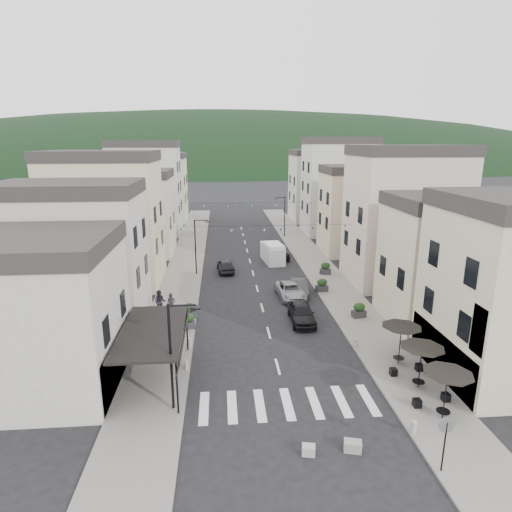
% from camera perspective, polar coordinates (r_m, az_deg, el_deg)
% --- Properties ---
extents(ground, '(700.00, 700.00, 0.00)m').
position_cam_1_polar(ground, '(22.99, 5.03, -21.83)').
color(ground, black).
rests_on(ground, ground).
extents(sidewalk_left, '(4.00, 76.00, 0.12)m').
position_cam_1_polar(sidewalk_left, '(52.11, -9.16, -0.48)').
color(sidewalk_left, slate).
rests_on(sidewalk_left, ground).
extents(sidewalk_right, '(4.00, 76.00, 0.12)m').
position_cam_1_polar(sidewalk_right, '(53.08, 7.20, -0.12)').
color(sidewalk_right, slate).
rests_on(sidewalk_right, ground).
extents(hill_backdrop, '(640.00, 360.00, 70.00)m').
position_cam_1_polar(hill_backdrop, '(318.43, -4.31, 12.42)').
color(hill_backdrop, black).
rests_on(hill_backdrop, ground).
extents(boutique_building, '(12.00, 8.00, 8.00)m').
position_cam_1_polar(boutique_building, '(27.85, -30.47, -7.71)').
color(boutique_building, '#A7A299').
rests_on(boutique_building, ground).
extents(boutique_awning, '(3.77, 7.50, 3.28)m').
position_cam_1_polar(boutique_awning, '(25.73, -13.16, -9.88)').
color(boutique_awning, black).
rests_on(boutique_awning, ground).
extents(buildings_row_left, '(10.20, 54.16, 14.00)m').
position_cam_1_polar(buildings_row_left, '(57.47, -16.02, 6.74)').
color(buildings_row_left, '#A7A299').
rests_on(buildings_row_left, ground).
extents(buildings_row_right, '(10.20, 54.16, 14.50)m').
position_cam_1_polar(buildings_row_right, '(58.05, 13.30, 7.19)').
color(buildings_row_right, '#B4A88F').
rests_on(buildings_row_right, ground).
extents(cafe_terrace, '(2.50, 8.10, 2.53)m').
position_cam_1_polar(cafe_terrace, '(26.28, 21.22, -11.83)').
color(cafe_terrace, black).
rests_on(cafe_terrace, ground).
extents(streetlamp_left_near, '(1.70, 0.56, 6.00)m').
position_cam_1_polar(streetlamp_left_near, '(22.61, -10.66, -11.70)').
color(streetlamp_left_near, black).
rests_on(streetlamp_left_near, ground).
extents(streetlamp_left_far, '(1.70, 0.56, 6.00)m').
position_cam_1_polar(streetlamp_left_far, '(45.31, -7.76, 1.99)').
color(streetlamp_left_far, black).
rests_on(streetlamp_left_far, ground).
extents(streetlamp_right_far, '(1.70, 0.56, 6.00)m').
position_cam_1_polar(streetlamp_right_far, '(63.60, 3.60, 5.82)').
color(streetlamp_right_far, black).
rests_on(streetlamp_right_far, ground).
extents(traffic_sign, '(0.70, 0.07, 2.70)m').
position_cam_1_polar(traffic_sign, '(20.93, 23.98, -20.88)').
color(traffic_sign, black).
rests_on(traffic_sign, ground).
extents(bollards, '(11.66, 10.26, 0.60)m').
position_cam_1_polar(bollards, '(27.33, 3.05, -14.26)').
color(bollards, gray).
rests_on(bollards, ground).
extents(bunting_near, '(19.00, 0.28, 0.62)m').
position_cam_1_polar(bunting_near, '(41.07, 0.03, 3.58)').
color(bunting_near, black).
rests_on(bunting_near, ground).
extents(bunting_far, '(19.00, 0.28, 0.62)m').
position_cam_1_polar(bunting_far, '(56.80, -1.34, 6.74)').
color(bunting_far, black).
rests_on(bunting_far, ground).
extents(parked_car_a, '(1.90, 4.58, 1.55)m').
position_cam_1_polar(parked_car_a, '(34.07, 6.10, -7.52)').
color(parked_car_a, black).
rests_on(parked_car_a, ground).
extents(parked_car_b, '(1.75, 4.16, 1.34)m').
position_cam_1_polar(parked_car_b, '(40.09, 5.80, -4.18)').
color(parked_car_b, '#2F2F31').
rests_on(parked_car_b, ground).
extents(parked_car_c, '(2.56, 4.95, 1.33)m').
position_cam_1_polar(parked_car_c, '(39.15, 4.60, -4.62)').
color(parked_car_c, '#92949A').
rests_on(parked_car_c, ground).
extents(parked_car_d, '(2.73, 5.48, 1.53)m').
position_cam_1_polar(parked_car_d, '(52.32, 2.87, 0.56)').
color(parked_car_d, black).
rests_on(parked_car_d, ground).
extents(parked_car_e, '(2.06, 4.38, 1.45)m').
position_cam_1_polar(parked_car_e, '(46.83, -4.07, -1.24)').
color(parked_car_e, black).
rests_on(parked_car_e, ground).
extents(delivery_van, '(2.51, 5.06, 2.33)m').
position_cam_1_polar(delivery_van, '(50.44, 2.23, 0.46)').
color(delivery_van, silver).
rests_on(delivery_van, ground).
extents(pedestrian_a, '(0.76, 0.55, 1.94)m').
position_cam_1_polar(pedestrian_a, '(35.22, -11.24, -6.42)').
color(pedestrian_a, black).
rests_on(pedestrian_a, sidewalk_left).
extents(pedestrian_b, '(0.99, 0.78, 1.98)m').
position_cam_1_polar(pedestrian_b, '(35.97, -12.69, -6.00)').
color(pedestrian_b, black).
rests_on(pedestrian_b, sidewalk_left).
extents(concrete_block_a, '(0.90, 0.69, 0.50)m').
position_cam_1_polar(concrete_block_a, '(21.92, 12.77, -23.48)').
color(concrete_block_a, gray).
rests_on(concrete_block_a, ground).
extents(concrete_block_b, '(0.68, 0.56, 0.45)m').
position_cam_1_polar(concrete_block_b, '(21.43, 7.02, -24.30)').
color(concrete_block_b, '#9C9A94').
rests_on(concrete_block_b, ground).
extents(planter_la, '(1.29, 1.00, 1.28)m').
position_cam_1_polar(planter_la, '(34.73, -8.82, -7.23)').
color(planter_la, '#29292B').
rests_on(planter_la, sidewalk_left).
extents(planter_lb, '(1.10, 0.66, 1.19)m').
position_cam_1_polar(planter_lb, '(32.96, -9.03, -8.57)').
color(planter_lb, '#2F2F31').
rests_on(planter_lb, sidewalk_left).
extents(planter_ra, '(1.17, 0.77, 1.21)m').
position_cam_1_polar(planter_ra, '(35.52, 13.58, -7.03)').
color(planter_ra, '#2B2B2D').
rests_on(planter_ra, sidewalk_right).
extents(planter_rb, '(1.17, 0.73, 1.24)m').
position_cam_1_polar(planter_rb, '(40.80, 8.79, -3.85)').
color(planter_rb, '#2B2B2D').
rests_on(planter_rb, sidewalk_right).
extents(planter_rc, '(1.30, 1.02, 1.28)m').
position_cam_1_polar(planter_rc, '(46.13, 9.25, -1.63)').
color(planter_rc, '#2D2C2F').
rests_on(planter_rc, sidewalk_right).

